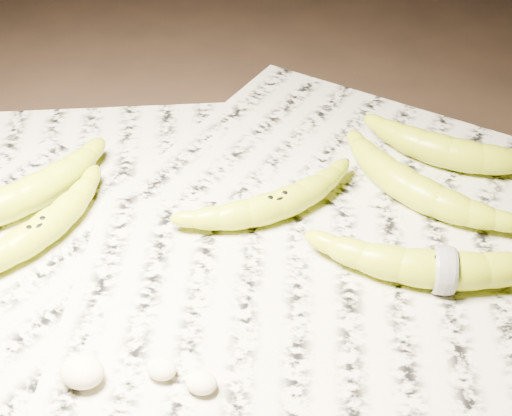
% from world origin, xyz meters
% --- Properties ---
extents(ground, '(3.00, 3.00, 0.00)m').
position_xyz_m(ground, '(0.00, 0.00, 0.00)').
color(ground, black).
rests_on(ground, ground).
extents(newspaper_patch, '(0.90, 0.70, 0.01)m').
position_xyz_m(newspaper_patch, '(-0.03, -0.00, 0.00)').
color(newspaper_patch, beige).
rests_on(newspaper_patch, ground).
extents(banana_left_a, '(0.13, 0.21, 0.04)m').
position_xyz_m(banana_left_a, '(-0.22, -0.03, 0.03)').
color(banana_left_a, '#B6C919').
rests_on(banana_left_a, newspaper_patch).
extents(banana_left_b, '(0.18, 0.21, 0.04)m').
position_xyz_m(banana_left_b, '(-0.26, 0.01, 0.03)').
color(banana_left_b, '#B6C919').
rests_on(banana_left_b, newspaper_patch).
extents(banana_center, '(0.18, 0.17, 0.04)m').
position_xyz_m(banana_center, '(0.01, 0.07, 0.03)').
color(banana_center, '#B6C919').
rests_on(banana_center, newspaper_patch).
extents(banana_taped, '(0.24, 0.10, 0.04)m').
position_xyz_m(banana_taped, '(0.19, 0.01, 0.03)').
color(banana_taped, '#B6C919').
rests_on(banana_taped, newspaper_patch).
extents(banana_upper_a, '(0.21, 0.16, 0.04)m').
position_xyz_m(banana_upper_a, '(0.15, 0.14, 0.03)').
color(banana_upper_a, '#B6C919').
rests_on(banana_upper_a, newspaper_patch).
extents(banana_upper_b, '(0.20, 0.09, 0.04)m').
position_xyz_m(banana_upper_b, '(0.19, 0.22, 0.03)').
color(banana_upper_b, '#B6C919').
rests_on(banana_upper_b, newspaper_patch).
extents(measuring_tape, '(0.01, 0.05, 0.05)m').
position_xyz_m(measuring_tape, '(0.19, 0.01, 0.03)').
color(measuring_tape, white).
rests_on(measuring_tape, newspaper_patch).
extents(flesh_chunk_a, '(0.04, 0.03, 0.02)m').
position_xyz_m(flesh_chunk_a, '(-0.10, -0.18, 0.02)').
color(flesh_chunk_a, beige).
rests_on(flesh_chunk_a, newspaper_patch).
extents(flesh_chunk_b, '(0.03, 0.02, 0.02)m').
position_xyz_m(flesh_chunk_b, '(-0.04, -0.16, 0.02)').
color(flesh_chunk_b, beige).
rests_on(flesh_chunk_b, newspaper_patch).
extents(flesh_chunk_c, '(0.03, 0.02, 0.02)m').
position_xyz_m(flesh_chunk_c, '(0.00, -0.16, 0.02)').
color(flesh_chunk_c, beige).
rests_on(flesh_chunk_c, newspaper_patch).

